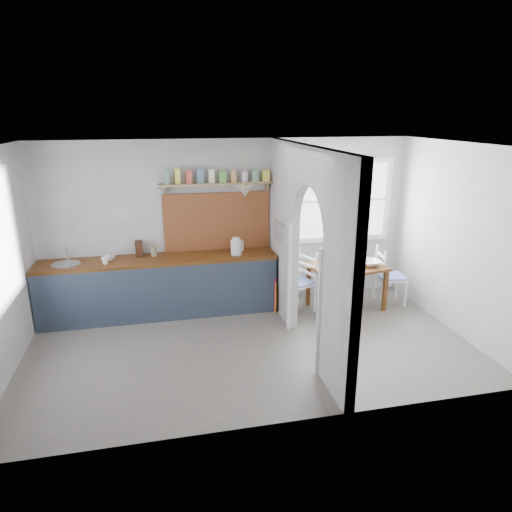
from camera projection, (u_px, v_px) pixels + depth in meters
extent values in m
cube|color=#6F6558|center=(251.00, 346.00, 6.06)|extent=(5.80, 3.20, 0.01)
cube|color=silver|center=(251.00, 146.00, 5.27)|extent=(5.80, 3.20, 0.01)
cube|color=silver|center=(230.00, 224.00, 7.16)|extent=(5.80, 0.01, 2.60)
cube|color=silver|center=(287.00, 303.00, 4.18)|extent=(5.80, 0.01, 2.60)
cube|color=silver|center=(457.00, 239.00, 6.26)|extent=(0.01, 3.20, 2.60)
cube|color=silver|center=(341.00, 282.00, 4.69)|extent=(0.12, 0.80, 2.60)
cube|color=silver|center=(283.00, 230.00, 6.74)|extent=(0.12, 1.20, 2.60)
cube|color=silver|center=(312.00, 191.00, 5.39)|extent=(0.12, 1.20, 1.05)
cube|color=#4B2C10|center=(159.00, 260.00, 6.77)|extent=(3.50, 0.60, 0.05)
cube|color=#3A4958|center=(161.00, 295.00, 6.64)|extent=(3.50, 0.03, 0.85)
cube|color=#3D2213|center=(161.00, 287.00, 6.96)|extent=(3.46, 0.45, 0.85)
cylinder|color=#B5BBC4|center=(66.00, 265.00, 6.50)|extent=(0.40, 0.40, 0.02)
cube|color=brown|center=(217.00, 221.00, 7.08)|extent=(1.65, 0.03, 0.90)
cube|color=tan|center=(217.00, 184.00, 6.82)|extent=(1.75, 0.20, 0.03)
cube|color=slate|center=(166.00, 178.00, 6.63)|extent=(0.09, 0.09, 0.18)
cube|color=gold|center=(178.00, 178.00, 6.67)|extent=(0.09, 0.09, 0.18)
cube|color=#BD422B|center=(189.00, 177.00, 6.70)|extent=(0.09, 0.09, 0.18)
cube|color=#47667E|center=(200.00, 177.00, 6.73)|extent=(0.09, 0.09, 0.18)
cube|color=beige|center=(211.00, 177.00, 6.77)|extent=(0.09, 0.09, 0.18)
cube|color=#5DB13E|center=(222.00, 176.00, 6.80)|extent=(0.09, 0.09, 0.18)
cube|color=#B5854A|center=(233.00, 176.00, 6.84)|extent=(0.09, 0.09, 0.18)
cube|color=#B09DB5|center=(244.00, 176.00, 6.87)|extent=(0.09, 0.09, 0.18)
cube|color=slate|center=(255.00, 175.00, 6.90)|extent=(0.09, 0.09, 0.18)
cube|color=gold|center=(265.00, 175.00, 6.94)|extent=(0.09, 0.09, 0.18)
cone|color=silver|center=(245.00, 191.00, 6.59)|extent=(0.26, 0.26, 0.16)
cylinder|color=#B5BBC4|center=(279.00, 222.00, 6.58)|extent=(0.02, 0.50, 0.02)
imported|color=white|center=(105.00, 261.00, 6.49)|extent=(0.13, 0.13, 0.10)
imported|color=silver|center=(110.00, 256.00, 6.66)|extent=(0.17, 0.17, 0.11)
cube|color=#3D2213|center=(139.00, 249.00, 6.83)|extent=(0.11, 0.15, 0.23)
cylinder|color=gray|center=(154.00, 251.00, 6.85)|extent=(0.10, 0.10, 0.15)
cube|color=#AF0E65|center=(275.00, 295.00, 7.02)|extent=(0.02, 0.03, 0.55)
cube|color=orange|center=(275.00, 298.00, 6.99)|extent=(0.02, 0.03, 0.51)
imported|color=silver|center=(370.00, 263.00, 7.05)|extent=(0.34, 0.34, 0.08)
imported|color=#478847|center=(338.00, 266.00, 6.86)|extent=(0.13, 0.13, 0.10)
cylinder|color=black|center=(325.00, 268.00, 6.94)|extent=(0.19, 0.19, 0.01)
imported|color=#573E60|center=(344.00, 256.00, 7.18)|extent=(0.24, 0.24, 0.21)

